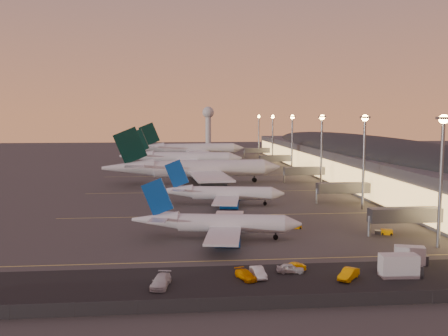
% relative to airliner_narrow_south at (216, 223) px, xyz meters
% --- Properties ---
extents(ground, '(700.00, 700.00, 0.00)m').
position_rel_airliner_narrow_south_xyz_m(ground, '(6.62, 28.98, -3.30)').
color(ground, '#3C3937').
extents(airliner_narrow_south, '(35.69, 32.22, 12.76)m').
position_rel_airliner_narrow_south_xyz_m(airliner_narrow_south, '(0.00, 0.00, 0.00)').
color(airliner_narrow_south, silver).
rests_on(airliner_narrow_south, ground).
extents(airliner_narrow_north, '(36.69, 33.12, 13.12)m').
position_rel_airliner_narrow_south_xyz_m(airliner_narrow_north, '(4.43, 39.39, 0.09)').
color(airliner_narrow_north, silver).
rests_on(airliner_narrow_north, ground).
extents(airliner_wide_near, '(67.72, 61.89, 21.66)m').
position_rel_airliner_narrow_south_xyz_m(airliner_wide_near, '(-1.70, 85.17, 2.28)').
color(airliner_wide_near, silver).
rests_on(airliner_wide_near, ground).
extents(airliner_wide_mid, '(60.13, 55.32, 19.26)m').
position_rel_airliner_narrow_south_xyz_m(airliner_wide_mid, '(-6.24, 141.43, 1.66)').
color(airliner_wide_mid, silver).
rests_on(airliner_wide_mid, ground).
extents(airliner_wide_far, '(67.77, 62.10, 21.68)m').
position_rel_airliner_narrow_south_xyz_m(airliner_wide_far, '(-0.77, 197.06, 2.28)').
color(airliner_wide_far, silver).
rests_on(airliner_wide_far, ground).
extents(terminal_building, '(56.35, 255.00, 17.46)m').
position_rel_airliner_narrow_south_xyz_m(terminal_building, '(68.45, 101.45, 5.48)').
color(terminal_building, '#47474C').
rests_on(terminal_building, ground).
extents(light_masts, '(2.20, 217.20, 25.90)m').
position_rel_airliner_narrow_south_xyz_m(light_masts, '(42.62, 93.98, 14.26)').
color(light_masts, slate).
rests_on(light_masts, ground).
extents(radar_tower, '(9.00, 9.00, 32.50)m').
position_rel_airliner_narrow_south_xyz_m(radar_tower, '(16.62, 288.98, 18.58)').
color(radar_tower, silver).
rests_on(radar_tower, ground).
extents(service_lane, '(260.00, 16.00, 0.01)m').
position_rel_airliner_narrow_south_xyz_m(service_lane, '(6.62, -27.02, -3.29)').
color(service_lane, black).
rests_on(service_lane, ground).
extents(lane_markings, '(90.00, 180.36, 0.00)m').
position_rel_airliner_narrow_south_xyz_m(lane_markings, '(6.62, 68.98, -3.29)').
color(lane_markings, '#D8C659').
rests_on(lane_markings, ground).
extents(fence, '(124.00, 0.12, 2.00)m').
position_rel_airliner_narrow_south_xyz_m(fence, '(6.62, -39.02, -2.30)').
color(fence, '#2D2D30').
rests_on(fence, ground).
extents(baggage_tug_a, '(3.94, 2.52, 1.10)m').
position_rel_airliner_narrow_south_xyz_m(baggage_tug_a, '(36.65, 0.39, -2.80)').
color(baggage_tug_a, '#F09600').
rests_on(baggage_tug_a, ground).
extents(baggage_tug_b, '(3.77, 1.99, 1.07)m').
position_rel_airliner_narrow_south_xyz_m(baggage_tug_b, '(18.48, 7.85, -2.81)').
color(baggage_tug_b, '#F09600').
rests_on(baggage_tug_b, ground).
extents(catering_truck_a, '(6.66, 2.92, 3.67)m').
position_rel_airliner_narrow_south_xyz_m(catering_truck_a, '(27.38, -27.52, -1.58)').
color(catering_truck_a, silver).
rests_on(catering_truck_a, ground).
extents(catering_truck_b, '(5.83, 3.56, 3.07)m').
position_rel_airliner_narrow_south_xyz_m(catering_truck_b, '(32.41, -20.83, -1.86)').
color(catering_truck_b, silver).
rests_on(catering_truck_b, ground).
extents(service_van_a, '(3.47, 6.29, 1.73)m').
position_rel_airliner_narrow_south_xyz_m(service_van_a, '(-10.67, -28.59, -2.43)').
color(service_van_a, silver).
rests_on(service_van_a, ground).
extents(service_van_b, '(3.52, 5.21, 1.40)m').
position_rel_airliner_narrow_south_xyz_m(service_van_b, '(2.53, -26.35, -2.60)').
color(service_van_b, '#F09600').
rests_on(service_van_b, ground).
extents(service_van_c, '(2.28, 5.07, 1.61)m').
position_rel_airliner_narrow_south_xyz_m(service_van_c, '(4.66, -25.50, -2.49)').
color(service_van_c, silver).
rests_on(service_van_c, ground).
extents(service_van_d, '(4.71, 5.12, 1.70)m').
position_rel_airliner_narrow_south_xyz_m(service_van_d, '(18.71, -27.85, -2.45)').
color(service_van_d, '#F09600').
rests_on(service_van_d, ground).
extents(service_van_e, '(4.67, 2.32, 1.53)m').
position_rel_airliner_narrow_south_xyz_m(service_van_e, '(10.27, -23.85, -2.53)').
color(service_van_e, silver).
rests_on(service_van_e, ground).
extents(service_van_f, '(4.43, 2.24, 1.40)m').
position_rel_airliner_narrow_south_xyz_m(service_van_f, '(10.84, -23.25, -2.60)').
color(service_van_f, '#F09600').
rests_on(service_van_f, ground).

